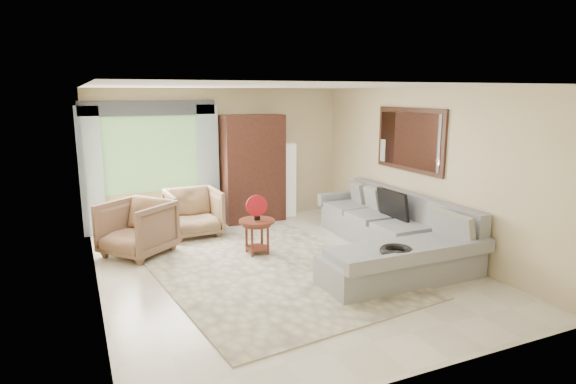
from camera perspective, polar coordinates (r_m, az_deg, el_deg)
name	(u,v)px	position (r m, az deg, el deg)	size (l,w,h in m)	color
ground	(282,268)	(7.13, -0.69, -8.99)	(6.00, 6.00, 0.00)	silver
area_rug	(271,271)	(7.01, -2.05, -9.29)	(3.00, 4.00, 0.02)	beige
sectional_sofa	(391,238)	(7.74, 12.09, -5.34)	(2.30, 3.46, 0.90)	gray
tv_screen	(393,205)	(8.05, 12.31, -1.47)	(0.06, 0.74, 0.48)	black
garden_hose	(396,251)	(6.32, 12.73, -6.81)	(0.43, 0.43, 0.09)	black
coffee_table	(257,236)	(7.63, -3.69, -5.26)	(0.56, 0.56, 0.56)	#4A1B13
red_disc	(257,206)	(7.50, -3.74, -1.63)	(0.34, 0.34, 0.03)	#A7101A
armchair_left	(137,228)	(7.91, -17.47, -4.12)	(0.93, 0.95, 0.87)	brown
armchair_right	(193,213)	(8.74, -11.14, -2.41)	(0.90, 0.92, 0.84)	#906D4E
potted_plant	(122,227)	(8.78, -19.05, -3.91)	(0.46, 0.40, 0.51)	#999999
armoire	(253,168)	(9.51, -4.20, 2.80)	(1.20, 0.55, 2.10)	black
floor_lamp	(288,180)	(9.92, 0.05, 1.44)	(0.24, 0.24, 1.50)	silver
window	(151,154)	(9.25, -15.94, 4.32)	(1.80, 0.04, 1.40)	#669E59
curtain_left	(91,172)	(9.10, -22.31, 2.18)	(0.40, 0.08, 2.30)	#9EB7CC
curtain_right	(208,165)	(9.40, -9.43, 3.18)	(0.40, 0.08, 2.30)	#9EB7CC
valance	(149,108)	(9.11, -16.18, 9.57)	(2.40, 0.12, 0.26)	#1E232D
wall_mirror	(409,140)	(8.28, 14.19, 6.03)	(0.05, 1.70, 1.05)	black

